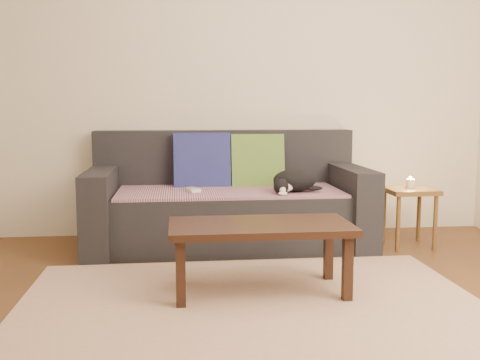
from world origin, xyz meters
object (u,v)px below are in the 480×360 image
object	(u,v)px
cat	(293,181)
wii_remote_b	(195,190)
side_table	(410,198)
coffee_table	(260,232)
wii_remote_a	(191,190)
sofa	(228,205)

from	to	relation	value
cat	wii_remote_b	size ratio (longest dim) A/B	2.56
wii_remote_b	side_table	xyz separation A→B (m)	(1.62, -0.04, -0.09)
wii_remote_b	coffee_table	bearing A→B (deg)	179.49
wii_remote_b	side_table	distance (m)	1.63
cat	wii_remote_a	size ratio (longest dim) A/B	2.56
wii_remote_a	coffee_table	distance (m)	1.06
cat	wii_remote_a	bearing A→B (deg)	165.63
sofa	cat	distance (m)	0.56
cat	coffee_table	xyz separation A→B (m)	(-0.38, -0.94, -0.16)
wii_remote_a	side_table	bearing A→B (deg)	-105.48
sofa	wii_remote_a	size ratio (longest dim) A/B	14.00
side_table	coffee_table	world-z (taller)	side_table
sofa	cat	size ratio (longest dim) A/B	5.46
sofa	wii_remote_a	distance (m)	0.37
sofa	wii_remote_b	xyz separation A→B (m)	(-0.26, -0.17, 0.15)
sofa	side_table	size ratio (longest dim) A/B	4.69
coffee_table	wii_remote_b	bearing A→B (deg)	108.22
wii_remote_a	wii_remote_b	xyz separation A→B (m)	(0.03, 0.02, 0.00)
sofa	wii_remote_b	world-z (taller)	sofa
coffee_table	side_table	bearing A→B (deg)	37.00
wii_remote_a	wii_remote_b	size ratio (longest dim) A/B	1.00
side_table	coffee_table	distance (m)	1.62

